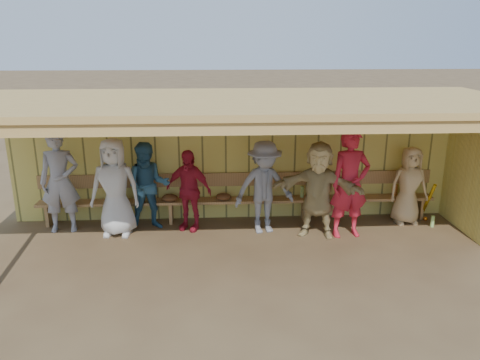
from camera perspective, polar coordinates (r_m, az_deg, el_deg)
The scene contains 12 objects.
ground at distance 8.19m, azimuth 0.13°, elevation -7.76°, with size 90.00×90.00×0.00m, color brown.
player_a at distance 9.02m, azimuth -21.09°, elevation -0.19°, with size 0.69×0.45×1.88m, color #95969E.
player_b at distance 8.56m, azimuth -15.00°, elevation -0.86°, with size 0.87×0.57×1.78m, color silver.
player_c at distance 8.70m, azimuth -11.13°, elevation -0.78°, with size 0.80×0.62×1.64m, color #2D5D7D.
player_d at distance 8.59m, azimuth -6.30°, elevation -1.24°, with size 0.89×0.37×1.51m, color #B31C2F.
player_e at distance 8.40m, azimuth 2.97°, elevation -0.91°, with size 1.10×0.63×1.70m, color gray.
player_f at distance 8.34m, azimuth 9.50°, elevation -1.18°, with size 1.60×0.51×1.72m, color tan.
player_g at distance 8.41m, azimuth 13.25°, elevation -0.46°, with size 0.71×0.47×1.94m, color red.
player_h at distance 9.40m, azimuth 19.89°, elevation -0.63°, with size 0.73×0.48×1.50m, color tan.
dugout_structure at distance 8.33m, azimuth 2.55°, elevation 4.96°, with size 8.80×3.20×2.50m.
bench at distance 9.03m, azimuth -0.26°, elevation -1.75°, with size 7.60×0.34×0.93m.
dugout_equipment at distance 8.91m, azimuth -2.85°, elevation -2.29°, with size 6.20×0.62×0.80m.
Camera 1 is at (-0.42, -7.42, 3.44)m, focal length 35.00 mm.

